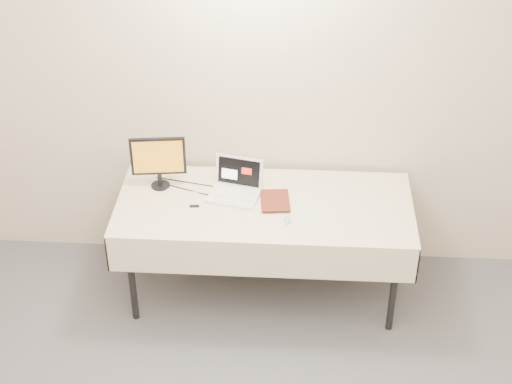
# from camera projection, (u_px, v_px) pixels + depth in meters

# --- Properties ---
(back_wall) EXTENTS (4.00, 0.10, 2.70)m
(back_wall) POSITION_uv_depth(u_px,v_px,m) (269.00, 83.00, 4.94)
(back_wall) COLOR beige
(back_wall) RESTS_ON ground
(table) EXTENTS (1.86, 0.81, 0.74)m
(table) POSITION_uv_depth(u_px,v_px,m) (264.00, 212.00, 4.94)
(table) COLOR black
(table) RESTS_ON ground
(laptop) EXTENTS (0.36, 0.32, 0.22)m
(laptop) POSITION_uv_depth(u_px,v_px,m) (236.00, 186.00, 4.97)
(laptop) COLOR white
(laptop) RESTS_ON table
(monitor) EXTENTS (0.35, 0.14, 0.36)m
(monitor) POSITION_uv_depth(u_px,v_px,m) (158.00, 159.00, 4.95)
(monitor) COLOR black
(monitor) RESTS_ON table
(book) EXTENTS (0.18, 0.04, 0.24)m
(book) POSITION_uv_depth(u_px,v_px,m) (261.00, 187.00, 4.84)
(book) COLOR maroon
(book) RESTS_ON table
(alarm_clock) EXTENTS (0.13, 0.09, 0.05)m
(alarm_clock) POSITION_uv_depth(u_px,v_px,m) (231.00, 176.00, 5.12)
(alarm_clock) COLOR black
(alarm_clock) RESTS_ON table
(clicker) EXTENTS (0.05, 0.08, 0.02)m
(clicker) POSITION_uv_depth(u_px,v_px,m) (288.00, 220.00, 4.75)
(clicker) COLOR #B3B3B6
(clicker) RESTS_ON table
(paper_form) EXTENTS (0.15, 0.28, 0.00)m
(paper_form) POSITION_uv_depth(u_px,v_px,m) (307.00, 210.00, 4.85)
(paper_form) COLOR #C1E9BA
(paper_form) RESTS_ON table
(usb_dongle) EXTENTS (0.06, 0.02, 0.01)m
(usb_dongle) POSITION_uv_depth(u_px,v_px,m) (194.00, 206.00, 4.88)
(usb_dongle) COLOR black
(usb_dongle) RESTS_ON table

